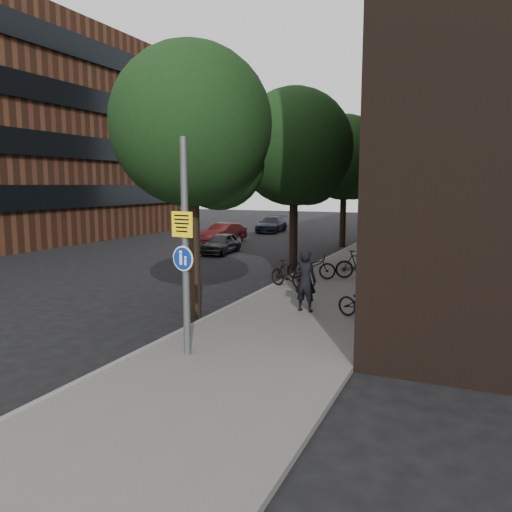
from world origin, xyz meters
The scene contains 15 objects.
ground centered at (0.00, 0.00, 0.00)m, with size 120.00×120.00×0.00m, color black.
sidewalk centered at (0.25, 10.00, 0.06)m, with size 4.50×60.00×0.12m, color #5D5B56.
curb_edge centered at (-2.00, 10.00, 0.07)m, with size 0.15×60.00×0.13m, color slate.
street_tree_near centered at (-2.53, 4.64, 5.11)m, with size 4.40×4.40×7.50m.
street_tree_mid centered at (-2.53, 13.14, 5.11)m, with size 5.00×5.00×7.80m.
street_tree_far centered at (-2.53, 22.14, 5.11)m, with size 5.00×5.00×7.80m.
signpost centered at (-0.93, 1.36, 2.42)m, with size 0.53×0.15×4.55m.
pedestrian centered at (0.26, 5.83, 1.00)m, with size 0.65×0.42×1.77m, color black.
parked_bike_facade_near centered at (2.00, 5.62, 0.55)m, with size 0.57×1.64×0.86m, color black.
parked_bike_facade_far centered at (0.61, 11.48, 0.66)m, with size 0.51×1.80×1.08m, color black.
parked_bike_curb_near centered at (-1.06, 10.68, 0.61)m, with size 0.65×1.86×0.98m, color black.
parked_bike_curb_far centered at (-1.32, 8.79, 0.61)m, with size 0.46×1.62×0.98m, color black.
parked_car_near centered at (-7.90, 16.39, 0.56)m, with size 1.33×3.30×1.12m, color black.
parked_car_mid centered at (-10.09, 20.87, 0.63)m, with size 1.33×3.82×1.26m, color #4E1618.
parked_car_far centered at (-9.99, 29.07, 0.61)m, with size 1.71×4.22×1.22m, color #1A1D2F.
Camera 1 is at (4.50, -7.49, 3.71)m, focal length 35.00 mm.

